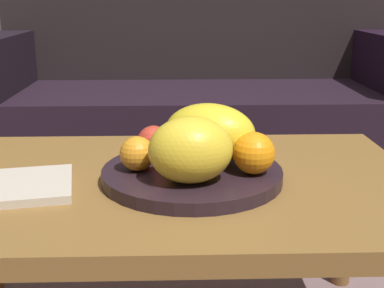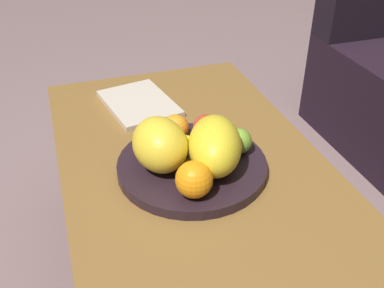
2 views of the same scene
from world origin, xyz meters
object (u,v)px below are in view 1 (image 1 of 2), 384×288
couch (197,107)px  orange_left (137,154)px  melon_large_front (210,133)px  magazine (4,188)px  fruit_bowl (192,174)px  apple_front (154,142)px  orange_front (254,153)px  apple_left (189,136)px  melon_smaller_beside (191,150)px  banana_bunch (195,149)px  coffee_table (165,199)px

couch → orange_left: bearing=-97.8°
couch → melon_large_front: couch is taller
melon_large_front → magazine: melon_large_front is taller
fruit_bowl → apple_front: size_ratio=5.07×
orange_front → orange_left: (-0.22, 0.03, -0.01)m
melon_large_front → apple_left: 0.09m
melon_smaller_beside → orange_front: (0.12, 0.04, -0.02)m
magazine → orange_left: bearing=-1.0°
banana_bunch → orange_left: bearing=-160.1°
melon_smaller_beside → orange_left: size_ratio=2.28×
coffee_table → orange_front: 0.21m
melon_large_front → coffee_table: bearing=-162.7°
melon_smaller_beside → orange_front: bearing=18.8°
orange_left → melon_smaller_beside: bearing=-33.1°
couch → banana_bunch: bearing=-92.4°
coffee_table → apple_front: (-0.02, 0.05, 0.11)m
orange_front → apple_left: orange_front is taller
banana_bunch → coffee_table: bearing=-163.0°
coffee_table → melon_large_front: melon_large_front is taller
banana_bunch → melon_large_front: bearing=18.0°
coffee_table → melon_smaller_beside: size_ratio=6.70×
melon_smaller_beside → apple_left: (0.00, 0.20, -0.03)m
melon_smaller_beside → apple_front: size_ratio=2.19×
couch → orange_front: 1.24m
coffee_table → fruit_bowl: bearing=-13.9°
couch → melon_large_front: 1.17m
couch → melon_smaller_beside: (-0.06, -1.27, 0.20)m
coffee_table → banana_bunch: (0.06, 0.02, 0.10)m
orange_front → coffee_table: bearing=164.6°
apple_front → apple_left: 0.09m
couch → orange_left: size_ratio=24.98×
melon_large_front → orange_left: (-0.14, -0.05, -0.03)m
melon_smaller_beside → banana_bunch: (0.01, 0.11, -0.03)m
apple_front → banana_bunch: (0.09, -0.03, -0.00)m
melon_smaller_beside → orange_left: 0.13m
coffee_table → orange_left: orange_left is taller
coffee_table → melon_large_front: bearing=17.3°
couch → banana_bunch: (-0.05, -1.16, 0.17)m
melon_large_front → orange_left: melon_large_front is taller
orange_left → apple_front: 0.08m
melon_large_front → apple_left: (-0.04, 0.08, -0.03)m
fruit_bowl → banana_bunch: (0.01, 0.03, 0.04)m
apple_left → magazine: 0.40m
apple_front → melon_large_front: bearing=-10.4°
fruit_bowl → coffee_table: bearing=166.1°
coffee_table → apple_left: 0.16m
orange_left → magazine: orange_left is taller
melon_smaller_beside → apple_left: 0.20m
apple_front → banana_bunch: bearing=-19.8°
fruit_bowl → apple_front: apple_front is taller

